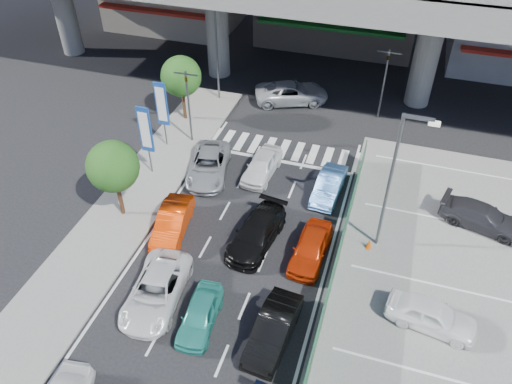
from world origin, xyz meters
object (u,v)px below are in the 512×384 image
(parked_sedan_dgrey, at_px, (482,217))
(tree_near, at_px, (113,167))
(taxi_teal_mid, at_px, (200,315))
(parked_sedan_white, at_px, (432,315))
(street_lamp_right, at_px, (395,174))
(street_lamp_left, at_px, (219,40))
(signboard_far, at_px, (162,106))
(wagon_silver_front_left, at_px, (209,165))
(taxi_orange_left, at_px, (172,222))
(hatch_black_mid_right, at_px, (273,330))
(taxi_orange_right, at_px, (311,248))
(crossing_wagon_silver, at_px, (292,93))
(signboard_near, at_px, (146,132))
(kei_truck_front_right, at_px, (329,186))
(traffic_light_right, at_px, (387,67))
(sedan_black_mid, at_px, (257,233))
(sedan_white_front_mid, at_px, (262,165))
(traffic_cone, at_px, (369,243))
(tree_far, at_px, (181,76))
(sedan_white_mid_left, at_px, (156,291))
(traffic_light_left, at_px, (187,89))

(parked_sedan_dgrey, bearing_deg, tree_near, 119.67)
(taxi_teal_mid, relative_size, parked_sedan_white, 0.91)
(street_lamp_right, xyz_separation_m, street_lamp_left, (-13.50, 12.00, 0.00))
(signboard_far, relative_size, wagon_silver_front_left, 0.95)
(street_lamp_left, bearing_deg, taxi_orange_left, -79.65)
(tree_near, distance_m, wagon_silver_front_left, 6.51)
(taxi_teal_mid, xyz_separation_m, hatch_black_mid_right, (3.36, 0.19, 0.07))
(taxi_orange_right, bearing_deg, crossing_wagon_silver, 110.97)
(signboard_near, height_order, hatch_black_mid_right, signboard_near)
(street_lamp_left, distance_m, taxi_orange_left, 15.20)
(hatch_black_mid_right, xyz_separation_m, crossing_wagon_silver, (-4.48, 20.59, 0.07))
(street_lamp_right, bearing_deg, tree_near, -171.97)
(tree_near, height_order, kei_truck_front_right, tree_near)
(traffic_light_right, relative_size, crossing_wagon_silver, 0.95)
(taxi_teal_mid, relative_size, taxi_orange_left, 0.87)
(hatch_black_mid_right, relative_size, parked_sedan_dgrey, 0.94)
(sedan_black_mid, bearing_deg, sedan_white_front_mid, 111.71)
(taxi_teal_mid, xyz_separation_m, traffic_cone, (6.63, 7.01, -0.24))
(traffic_cone, bearing_deg, signboard_near, 169.84)
(traffic_cone, bearing_deg, signboard_far, 158.95)
(street_lamp_left, xyz_separation_m, crossing_wagon_silver, (5.22, 1.28, -4.01))
(signboard_near, relative_size, taxi_teal_mid, 1.29)
(signboard_near, relative_size, traffic_cone, 7.28)
(taxi_orange_left, xyz_separation_m, parked_sedan_white, (13.61, -2.07, 0.05))
(street_lamp_left, distance_m, tree_near, 14.08)
(tree_far, bearing_deg, parked_sedan_dgrey, -15.13)
(traffic_light_right, xyz_separation_m, traffic_cone, (1.14, -13.49, -3.55))
(taxi_teal_mid, bearing_deg, kei_truck_front_right, 66.29)
(tree_far, xyz_separation_m, wagon_silver_front_left, (4.06, -5.56, -2.70))
(traffic_light_right, bearing_deg, parked_sedan_dgrey, -55.75)
(sedan_white_mid_left, bearing_deg, taxi_orange_right, 31.76)
(traffic_light_right, height_order, crossing_wagon_silver, traffic_light_right)
(street_lamp_right, height_order, sedan_white_front_mid, street_lamp_right)
(traffic_light_left, relative_size, crossing_wagon_silver, 0.95)
(sedan_white_mid_left, distance_m, parked_sedan_white, 12.59)
(street_lamp_right, relative_size, signboard_far, 1.70)
(traffic_light_left, xyz_separation_m, signboard_near, (-1.00, -4.01, -0.87))
(sedan_white_mid_left, relative_size, hatch_black_mid_right, 1.19)
(sedan_white_mid_left, relative_size, sedan_white_front_mid, 1.23)
(taxi_orange_left, bearing_deg, traffic_light_left, 97.50)
(taxi_teal_mid, relative_size, crossing_wagon_silver, 0.66)
(signboard_near, bearing_deg, street_lamp_right, -7.90)
(sedan_black_mid, bearing_deg, parked_sedan_white, -8.98)
(street_lamp_right, xyz_separation_m, tree_near, (-14.17, -2.00, -1.38))
(traffic_light_right, distance_m, sedan_white_front_mid, 11.41)
(hatch_black_mid_right, relative_size, traffic_cone, 6.49)
(taxi_orange_left, bearing_deg, parked_sedan_white, -17.76)
(tree_far, bearing_deg, taxi_orange_left, -69.37)
(parked_sedan_white, bearing_deg, taxi_teal_mid, 115.89)
(tree_near, bearing_deg, parked_sedan_white, -8.33)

